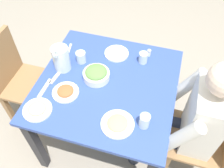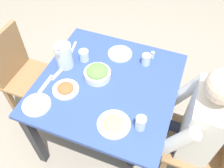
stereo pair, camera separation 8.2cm
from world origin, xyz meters
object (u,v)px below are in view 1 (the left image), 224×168
(diner_near, at_px, (186,120))
(water_pitcher, at_px, (61,58))
(water_glass_far_right, at_px, (81,57))
(dining_table, at_px, (107,93))
(chair_near, at_px, (211,139))
(water_glass_near_left, at_px, (144,121))
(plate_rice_curry, at_px, (65,92))
(salad_bowl, at_px, (96,74))
(plate_beans, at_px, (37,109))
(plate_fries, at_px, (118,124))
(chair_far, at_px, (19,78))
(plate_yoghurt, at_px, (117,52))
(salt_shaker, at_px, (149,53))
(water_glass_center, at_px, (143,58))

(diner_near, relative_size, water_pitcher, 6.21)
(water_pitcher, relative_size, water_glass_far_right, 2.20)
(water_pitcher, bearing_deg, dining_table, -97.95)
(chair_near, bearing_deg, water_pitcher, 82.71)
(water_glass_near_left, height_order, water_glass_far_right, water_glass_near_left)
(plate_rice_curry, bearing_deg, chair_near, -86.23)
(salad_bowl, relative_size, plate_beans, 1.01)
(plate_rice_curry, relative_size, water_glass_near_left, 1.81)
(water_pitcher, height_order, water_glass_far_right, water_pitcher)
(dining_table, xyz_separation_m, plate_fries, (-0.30, -0.16, 0.13))
(plate_beans, bearing_deg, chair_far, 49.54)
(salad_bowl, bearing_deg, dining_table, -106.00)
(plate_yoghurt, xyz_separation_m, water_glass_near_left, (-0.56, -0.33, 0.03))
(water_glass_near_left, xyz_separation_m, salt_shaker, (0.62, 0.09, -0.02))
(salad_bowl, distance_m, plate_yoghurt, 0.29)
(plate_rice_curry, relative_size, water_glass_far_right, 2.09)
(chair_near, height_order, water_glass_far_right, chair_near)
(salad_bowl, bearing_deg, salt_shaker, -43.02)
(dining_table, distance_m, salad_bowl, 0.18)
(water_pitcher, relative_size, plate_rice_curry, 1.05)
(chair_far, relative_size, salt_shaker, 16.39)
(dining_table, distance_m, plate_yoghurt, 0.33)
(dining_table, height_order, water_glass_far_right, water_glass_far_right)
(dining_table, bearing_deg, diner_near, -99.45)
(chair_far, bearing_deg, plate_yoghurt, -69.65)
(salt_shaker, bearing_deg, diner_near, -142.51)
(chair_near, bearing_deg, water_glass_near_left, 109.25)
(plate_yoghurt, distance_m, plate_beans, 0.73)
(dining_table, distance_m, chair_far, 0.79)
(water_glass_near_left, distance_m, water_glass_center, 0.55)
(dining_table, height_order, water_pitcher, water_pitcher)
(salad_bowl, height_order, plate_yoghurt, salad_bowl)
(chair_far, height_order, salt_shaker, chair_far)
(chair_far, relative_size, water_glass_center, 10.30)
(water_pitcher, xyz_separation_m, plate_rice_curry, (-0.21, -0.11, -0.08))
(water_glass_near_left, xyz_separation_m, water_glass_far_right, (0.41, 0.56, -0.01))
(chair_far, xyz_separation_m, diner_near, (-0.11, -1.35, 0.15))
(chair_near, xyz_separation_m, water_glass_center, (0.37, 0.58, 0.27))
(water_glass_near_left, bearing_deg, diner_near, -58.01)
(plate_beans, distance_m, water_glass_center, 0.83)
(plate_yoghurt, bearing_deg, water_glass_far_right, 122.91)
(chair_near, distance_m, diner_near, 0.25)
(chair_far, height_order, water_glass_far_right, chair_far)
(dining_table, relative_size, plate_beans, 5.17)
(diner_near, relative_size, plate_rice_curry, 6.54)
(plate_fries, relative_size, water_glass_center, 2.39)
(dining_table, xyz_separation_m, plate_beans, (-0.34, 0.35, 0.13))
(water_glass_center, relative_size, salt_shaker, 1.59)
(plate_rice_curry, xyz_separation_m, water_glass_near_left, (-0.09, -0.55, 0.03))
(chair_far, bearing_deg, plate_rice_curry, -108.51)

